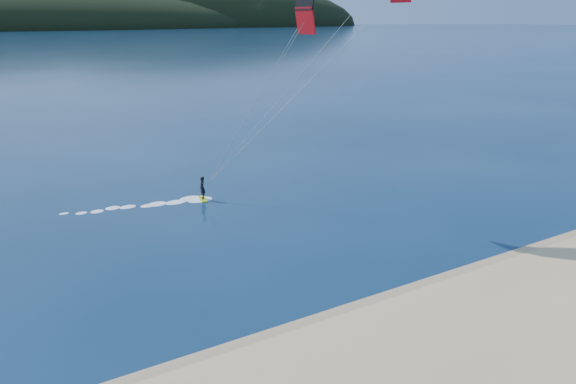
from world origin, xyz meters
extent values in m
cube|color=#9A7D59|center=(0.00, 4.50, 0.05)|extent=(220.00, 2.50, 0.10)
ellipsoid|color=black|center=(260.00, 760.00, 0.00)|extent=(600.00, 240.00, 140.00)
cube|color=#AFCD18|center=(4.75, 24.52, 0.05)|extent=(0.69, 1.54, 0.08)
imported|color=black|center=(4.75, 24.52, 1.00)|extent=(0.53, 0.73, 1.83)
cylinder|color=gray|center=(9.49, 20.89, 7.81)|extent=(0.02, 0.02, 17.03)
camera|label=1|loc=(-8.82, -12.67, 13.88)|focal=32.29mm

